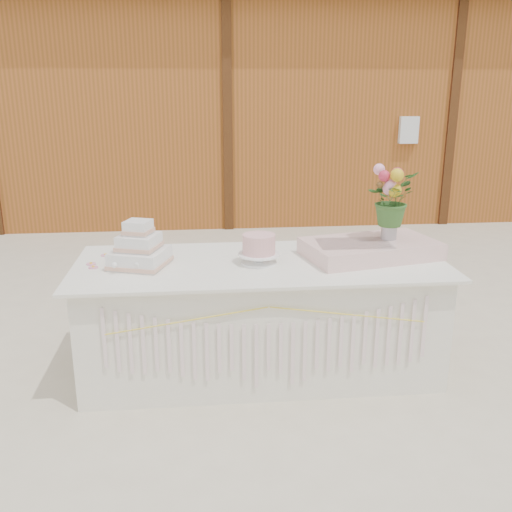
# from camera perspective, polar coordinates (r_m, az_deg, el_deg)

# --- Properties ---
(ground) EXTENTS (80.00, 80.00, 0.00)m
(ground) POSITION_cam_1_polar(r_m,az_deg,el_deg) (4.00, 0.43, -11.18)
(ground) COLOR beige
(ground) RESTS_ON ground
(barn) EXTENTS (12.60, 4.60, 3.30)m
(barn) POSITION_cam_1_polar(r_m,az_deg,el_deg) (9.52, -3.59, 15.52)
(barn) COLOR #974E1F
(barn) RESTS_ON ground
(cake_table) EXTENTS (2.40, 1.00, 0.77)m
(cake_table) POSITION_cam_1_polar(r_m,az_deg,el_deg) (3.83, 0.45, -6.09)
(cake_table) COLOR silver
(cake_table) RESTS_ON ground
(wedding_cake) EXTENTS (0.42, 0.42, 0.30)m
(wedding_cake) POSITION_cam_1_polar(r_m,az_deg,el_deg) (3.66, -11.57, 0.52)
(wedding_cake) COLOR white
(wedding_cake) RESTS_ON cake_table
(pink_cake_stand) EXTENTS (0.27, 0.27, 0.19)m
(pink_cake_stand) POSITION_cam_1_polar(r_m,az_deg,el_deg) (3.63, 0.29, 0.86)
(pink_cake_stand) COLOR white
(pink_cake_stand) RESTS_ON cake_table
(satin_runner) EXTENTS (0.95, 0.68, 0.11)m
(satin_runner) POSITION_cam_1_polar(r_m,az_deg,el_deg) (3.88, 11.37, 0.72)
(satin_runner) COLOR beige
(satin_runner) RESTS_ON cake_table
(flower_vase) EXTENTS (0.10, 0.10, 0.14)m
(flower_vase) POSITION_cam_1_polar(r_m,az_deg,el_deg) (3.92, 13.17, 2.68)
(flower_vase) COLOR #A4A4A8
(flower_vase) RESTS_ON satin_runner
(bouquet) EXTENTS (0.42, 0.42, 0.36)m
(bouquet) POSITION_cam_1_polar(r_m,az_deg,el_deg) (3.87, 13.41, 6.27)
(bouquet) COLOR #305A24
(bouquet) RESTS_ON flower_vase
(loose_flowers) EXTENTS (0.17, 0.31, 0.02)m
(loose_flowers) POSITION_cam_1_polar(r_m,az_deg,el_deg) (3.84, -15.16, -0.42)
(loose_flowers) COLOR pink
(loose_flowers) RESTS_ON cake_table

